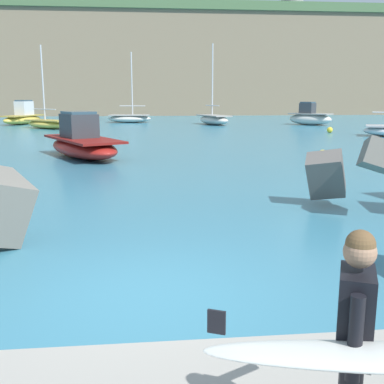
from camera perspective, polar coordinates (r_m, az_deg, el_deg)
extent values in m
plane|color=teal|center=(7.07, -4.71, -12.13)|extent=(400.00, 400.00, 0.00)
cube|color=slate|center=(11.61, 21.62, 4.12)|extent=(1.06, 1.09, 0.98)
cube|color=#605B56|center=(12.62, 15.85, 2.04)|extent=(1.33, 1.27, 1.35)
cube|color=black|center=(3.36, 19.08, -13.82)|extent=(0.36, 0.44, 0.60)
sphere|color=#A87A5B|center=(3.20, 19.60, -6.83)|extent=(0.21, 0.21, 0.21)
sphere|color=brown|center=(3.18, 19.66, -5.98)|extent=(0.19, 0.19, 0.19)
cylinder|color=black|center=(3.66, 19.93, -9.65)|extent=(0.30, 0.52, 0.41)
cylinder|color=black|center=(3.15, 19.09, -16.40)|extent=(0.09, 0.09, 0.56)
ellipsoid|color=white|center=(3.12, 20.95, -18.05)|extent=(2.06, 1.18, 0.37)
cube|color=black|center=(3.16, 2.97, -15.38)|extent=(0.12, 0.07, 0.16)
ellipsoid|color=beige|center=(49.71, -7.54, 8.76)|extent=(4.64, 2.71, 0.80)
cube|color=#9C9991|center=(49.69, -7.55, 9.17)|extent=(4.27, 2.49, 0.10)
cylinder|color=silver|center=(49.61, -7.27, 12.82)|extent=(0.12, 0.12, 6.23)
cylinder|color=silver|center=(49.61, -7.20, 10.27)|extent=(2.63, 0.42, 0.08)
ellipsoid|color=maroon|center=(22.38, -12.97, 5.22)|extent=(4.63, 6.28, 0.89)
cube|color=maroon|center=(22.34, -13.02, 6.25)|extent=(4.26, 5.78, 0.10)
cube|color=#33383D|center=(22.72, -13.47, 7.78)|extent=(1.97, 2.18, 1.08)
cube|color=#334C5B|center=(22.69, -13.55, 9.29)|extent=(1.77, 1.96, 0.12)
ellipsoid|color=beige|center=(46.63, 14.06, 8.51)|extent=(4.32, 4.27, 1.09)
cube|color=#9C9991|center=(46.60, 14.09, 9.13)|extent=(3.97, 3.92, 0.10)
cube|color=#33383D|center=(46.72, 13.77, 9.79)|extent=(1.69, 1.68, 0.95)
cube|color=#334C5B|center=(46.70, 13.80, 10.45)|extent=(1.52, 1.51, 0.12)
ellipsoid|color=#EAC64C|center=(42.28, -16.97, 7.81)|extent=(4.78, 4.56, 0.72)
cube|color=#AF9539|center=(42.27, -16.99, 8.25)|extent=(4.39, 4.20, 0.10)
cylinder|color=silver|center=(42.51, -17.55, 12.43)|extent=(0.12, 0.12, 6.14)
cylinder|color=silver|center=(42.52, -17.37, 9.51)|extent=(2.23, 2.04, 0.08)
ellipsoid|color=#EAC64C|center=(49.27, -19.78, 8.20)|extent=(3.67, 5.80, 0.87)
cube|color=#AF9539|center=(49.26, -19.81, 8.65)|extent=(3.38, 5.33, 0.10)
cube|color=silver|center=(49.57, -19.60, 9.50)|extent=(1.63, 1.94, 1.33)
cube|color=#334C5B|center=(49.56, -19.65, 10.34)|extent=(1.46, 1.74, 0.12)
ellipsoid|color=beige|center=(45.68, 2.65, 8.67)|extent=(3.25, 4.94, 0.91)
cube|color=#9C9991|center=(45.66, 2.65, 9.19)|extent=(2.99, 4.54, 0.10)
cylinder|color=silver|center=(45.95, 2.49, 13.39)|extent=(0.12, 0.12, 6.62)
cylinder|color=silver|center=(45.94, 2.46, 10.38)|extent=(0.97, 2.62, 0.08)
sphere|color=yellow|center=(37.49, 16.29, 7.20)|extent=(0.44, 0.44, 0.44)
sphere|color=yellow|center=(21.90, 15.49, 4.37)|extent=(0.44, 0.44, 0.44)
cube|color=#847056|center=(83.90, 0.43, 14.46)|extent=(96.22, 36.39, 13.81)
cube|color=#4C6B42|center=(84.60, 0.44, 19.54)|extent=(98.14, 37.12, 1.20)
cylinder|color=silver|center=(90.58, 11.93, 20.27)|extent=(5.32, 5.32, 3.47)
cube|color=silver|center=(91.06, -6.96, 20.77)|extent=(5.04, 5.41, 4.68)
cube|color=#B2ADA3|center=(81.55, -5.49, 21.76)|extent=(6.00, 7.93, 4.35)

